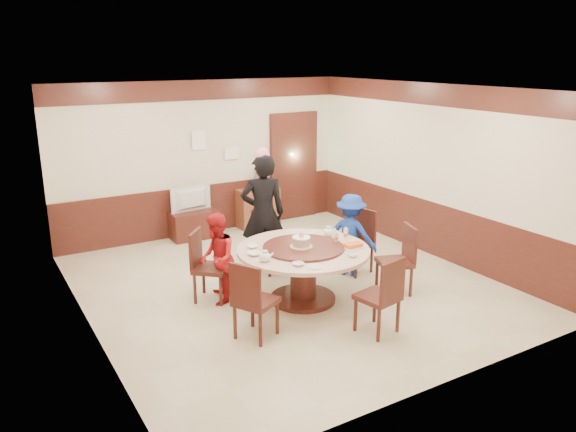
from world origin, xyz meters
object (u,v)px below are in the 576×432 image
person_red (217,259)px  birthday_cake (301,242)px  banquet_table (303,264)px  thermos (257,179)px  television (193,199)px  side_cabinet (258,208)px  shrimp_platter (353,246)px  person_standing (263,214)px  person_blue (351,235)px  tv_stand (194,225)px

person_red → birthday_cake: (0.98, -0.56, 0.23)m
banquet_table → person_red: bearing=151.0°
thermos → person_red: bearing=-126.7°
person_red → television: (0.75, 2.75, 0.11)m
birthday_cake → side_cabinet: bearing=71.7°
birthday_cake → banquet_table: bearing=-1.5°
banquet_table → shrimp_platter: shrimp_platter is taller
person_standing → person_blue: size_ratio=1.47×
person_standing → thermos: bearing=-95.7°
person_red → side_cabinet: size_ratio=1.54×
banquet_table → birthday_cake: (-0.03, 0.00, 0.32)m
birthday_cake → television: bearing=93.9°
person_red → shrimp_platter: size_ratio=4.12×
birthday_cake → television: 3.32m
side_cabinet → birthday_cake: bearing=-108.3°
person_blue → television: person_blue is taller
shrimp_platter → television: 3.73m
television → thermos: (1.32, 0.03, 0.21)m
person_standing → side_cabinet: person_standing is taller
person_red → person_blue: 2.14m
person_standing → person_red: size_ratio=1.49×
person_blue → tv_stand: person_blue is taller
shrimp_platter → side_cabinet: 3.71m
shrimp_platter → tv_stand: size_ratio=0.35×
person_standing → birthday_cake: (-0.08, -1.22, -0.07)m
person_red → television: size_ratio=1.57×
birthday_cake → person_standing: bearing=86.1°
person_red → side_cabinet: (2.08, 2.78, -0.24)m
birthday_cake → thermos: size_ratio=0.79×
shrimp_platter → tv_stand: 3.76m
television → side_cabinet: bearing=174.0°
shrimp_platter → person_blue: bearing=54.7°
birthday_cake → person_red: bearing=150.3°
tv_stand → television: bearing=0.0°
thermos → person_blue: bearing=-88.6°
shrimp_platter → television: (-0.84, 3.63, -0.05)m
person_standing → birthday_cake: person_standing is taller
banquet_table → birthday_cake: size_ratio=5.91×
tv_stand → side_cabinet: size_ratio=1.06×
person_standing → shrimp_platter: (0.53, -1.54, -0.14)m
birthday_cake → shrimp_platter: (0.61, -0.32, -0.07)m
tv_stand → side_cabinet: (1.33, 0.03, 0.12)m
person_red → side_cabinet: person_red is taller
person_red → thermos: person_red is taller
person_blue → birthday_cake: (-1.16, -0.45, 0.23)m
person_blue → side_cabinet: (-0.06, 2.89, -0.25)m
person_red → thermos: 3.48m
person_blue → thermos: 2.91m
banquet_table → person_standing: person_standing is taller
shrimp_platter → banquet_table: bearing=151.2°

